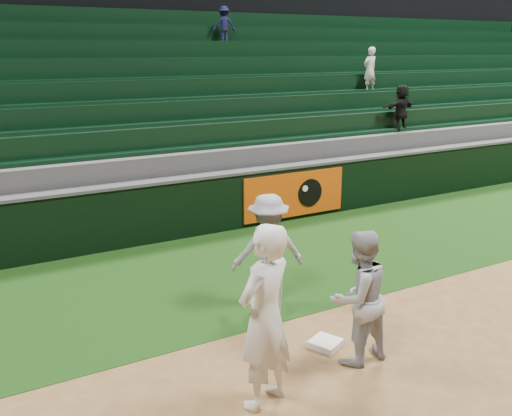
{
  "coord_description": "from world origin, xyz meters",
  "views": [
    {
      "loc": [
        -3.92,
        -5.31,
        3.75
      ],
      "look_at": [
        0.45,
        2.3,
        1.3
      ],
      "focal_mm": 40.0,
      "sensor_mm": 36.0,
      "label": 1
    }
  ],
  "objects_px": {
    "first_baseman": "(265,317)",
    "base_coach": "(268,249)",
    "first_base": "(325,343)",
    "baserunner": "(358,297)"
  },
  "relations": [
    {
      "from": "first_base",
      "to": "baserunner",
      "type": "distance_m",
      "value": 0.94
    },
    {
      "from": "first_base",
      "to": "first_baseman",
      "type": "bearing_deg",
      "value": -153.35
    },
    {
      "from": "baserunner",
      "to": "base_coach",
      "type": "height_order",
      "value": "same"
    },
    {
      "from": "first_base",
      "to": "base_coach",
      "type": "bearing_deg",
      "value": 87.95
    },
    {
      "from": "first_baseman",
      "to": "baserunner",
      "type": "xyz_separation_m",
      "value": [
        1.44,
        0.2,
        -0.18
      ]
    },
    {
      "from": "first_baseman",
      "to": "baserunner",
      "type": "bearing_deg",
      "value": 167.03
    },
    {
      "from": "first_base",
      "to": "first_baseman",
      "type": "distance_m",
      "value": 1.78
    },
    {
      "from": "first_baseman",
      "to": "baserunner",
      "type": "height_order",
      "value": "first_baseman"
    },
    {
      "from": "first_baseman",
      "to": "baserunner",
      "type": "distance_m",
      "value": 1.47
    },
    {
      "from": "first_baseman",
      "to": "base_coach",
      "type": "bearing_deg",
      "value": -142.59
    }
  ]
}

